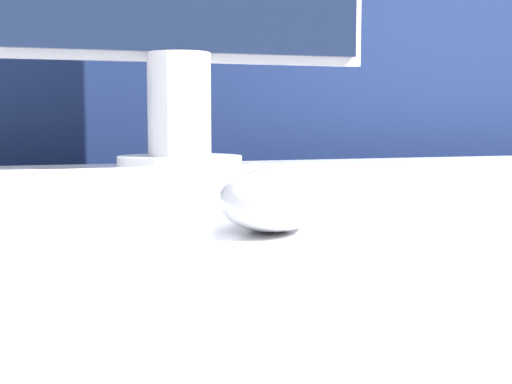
# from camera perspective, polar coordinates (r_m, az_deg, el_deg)

# --- Properties ---
(partition_panel) EXTENTS (5.00, 0.03, 1.45)m
(partition_panel) POSITION_cam_1_polar(r_m,az_deg,el_deg) (1.25, -11.80, 1.81)
(partition_panel) COLOR navy
(partition_panel) RESTS_ON ground_plane
(computer_mouse_near) EXTENTS (0.10, 0.12, 0.04)m
(computer_mouse_near) POSITION_cam_1_polar(r_m,az_deg,el_deg) (0.45, 1.23, -0.63)
(computer_mouse_near) COLOR white
(computer_mouse_near) RESTS_ON desk
(keyboard) EXTENTS (0.42, 0.15, 0.02)m
(keyboard) POSITION_cam_1_polar(r_m,az_deg,el_deg) (0.63, -6.40, 0.60)
(keyboard) COLOR silver
(keyboard) RESTS_ON desk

